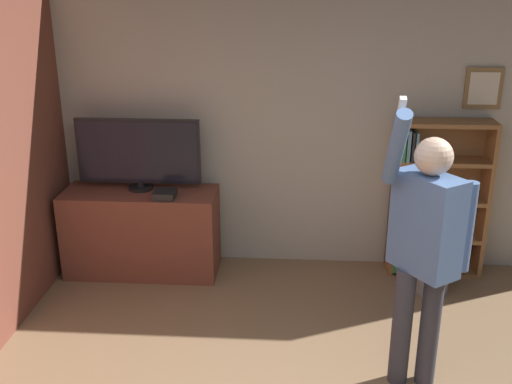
% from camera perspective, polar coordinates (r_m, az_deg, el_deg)
% --- Properties ---
extents(wall_back, '(6.10, 0.09, 2.70)m').
position_cam_1_polar(wall_back, '(5.41, 3.06, 6.69)').
color(wall_back, '#B2AD9E').
rests_on(wall_back, ground_plane).
extents(tv_ledge, '(1.37, 0.53, 0.78)m').
position_cam_1_polar(tv_ledge, '(5.56, -10.79, -3.74)').
color(tv_ledge, brown).
rests_on(tv_ledge, ground_plane).
extents(television, '(1.10, 0.22, 0.64)m').
position_cam_1_polar(television, '(5.37, -11.13, 3.64)').
color(television, black).
rests_on(television, tv_ledge).
extents(game_console, '(0.18, 0.19, 0.06)m').
position_cam_1_polar(game_console, '(5.22, -8.69, -0.22)').
color(game_console, black).
rests_on(game_console, tv_ledge).
extents(bookshelf, '(0.83, 0.28, 1.42)m').
position_cam_1_polar(bookshelf, '(5.57, 16.21, -1.00)').
color(bookshelf, brown).
rests_on(bookshelf, ground_plane).
extents(person, '(0.57, 0.56, 1.98)m').
position_cam_1_polar(person, '(3.86, 15.78, -4.62)').
color(person, '#383842').
rests_on(person, ground_plane).
extents(waste_bin, '(0.28, 0.28, 0.35)m').
position_cam_1_polar(waste_bin, '(5.42, 16.48, -7.43)').
color(waste_bin, gray).
rests_on(waste_bin, ground_plane).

